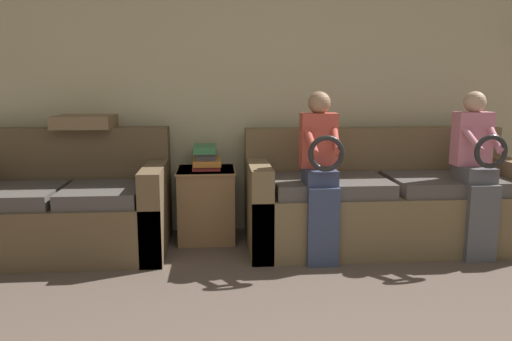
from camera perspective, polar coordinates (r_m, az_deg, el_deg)
The scene contains 8 objects.
wall_back at distance 4.38m, azimuth 2.05°, elevation 9.79°, with size 6.67×0.06×2.55m.
couch_main at distance 4.16m, azimuth 14.13°, elevation -3.56°, with size 2.17×0.86×0.92m.
couch_side at distance 4.12m, azimuth -20.62°, elevation -4.13°, with size 1.51×0.87×0.93m.
child_left_seated at distance 3.60m, azimuth 7.38°, elevation 0.24°, with size 0.26×0.37×1.23m.
child_right_seated at distance 4.01m, azimuth 23.88°, elevation 0.40°, with size 0.27×0.37×1.23m.
side_shelf at distance 4.17m, azimuth -5.67°, elevation -3.73°, with size 0.48×0.49×0.59m.
book_stack at distance 4.10m, azimuth -5.71°, elevation 1.48°, with size 0.23×0.31×0.19m.
throw_pillow at distance 4.28m, azimuth -18.91°, elevation 5.33°, with size 0.45×0.45×0.10m.
Camera 1 is at (-0.51, -1.04, 1.29)m, focal length 35.00 mm.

